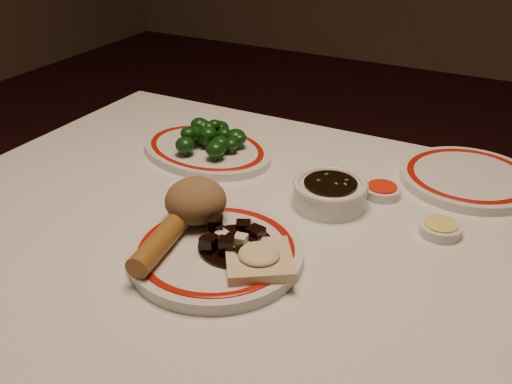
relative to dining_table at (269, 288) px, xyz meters
The scene contains 12 objects.
dining_table is the anchor object (origin of this frame).
main_plate 0.14m from the dining_table, 119.83° to the right, with size 0.29×0.29×0.02m.
rice_mound 0.18m from the dining_table, 165.67° to the right, with size 0.09×0.09×0.07m, color olive.
spring_roll 0.21m from the dining_table, 129.82° to the right, with size 0.03×0.03×0.12m, color #956224.
fried_wonton 0.15m from the dining_table, 72.65° to the right, with size 0.12×0.12×0.03m.
stirfry_heap 0.14m from the dining_table, 110.79° to the right, with size 0.11×0.11×0.03m.
broccoli_plate 0.34m from the dining_table, 139.33° to the left, with size 0.32×0.29×0.02m.
broccoli_pile 0.35m from the dining_table, 138.46° to the left, with size 0.13×0.14×0.05m.
soy_bowl 0.18m from the dining_table, 73.90° to the left, with size 0.12×0.12×0.04m.
sweet_sour_dish 0.26m from the dining_table, 62.90° to the left, with size 0.06×0.06×0.02m.
mustard_dish 0.28m from the dining_table, 31.62° to the left, with size 0.06×0.06×0.02m.
far_plate 0.41m from the dining_table, 55.18° to the left, with size 0.32×0.32×0.02m.
Camera 1 is at (0.32, -0.64, 1.23)m, focal length 40.00 mm.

